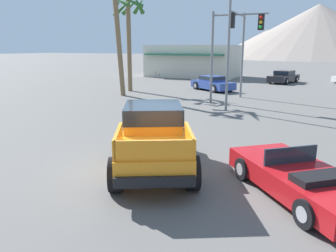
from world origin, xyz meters
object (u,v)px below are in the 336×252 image
object	(u,v)px
red_convertible_car	(301,179)
palm_tree_tall	(119,4)
parked_car_tan	(176,72)
palm_tree_short	(129,20)
traffic_light_main	(238,39)
parked_car_blue	(213,83)
orange_pickup_truck	(153,133)
traffic_light_crosswalk	(232,40)
parked_car_dark	(284,77)
street_lamp_post	(229,21)

from	to	relation	value
red_convertible_car	palm_tree_tall	xyz separation A→B (m)	(-13.30, 12.68, 6.15)
red_convertible_car	parked_car_tan	world-z (taller)	parked_car_tan
palm_tree_short	traffic_light_main	bearing A→B (deg)	-7.19
traffic_light_main	parked_car_tan	bearing A→B (deg)	-143.09
traffic_light_main	parked_car_blue	bearing A→B (deg)	-144.85
palm_tree_short	red_convertible_car	bearing A→B (deg)	-47.45
orange_pickup_truck	traffic_light_crosswalk	distance (m)	12.74
parked_car_dark	street_lamp_post	size ratio (longest dim) A/B	0.57
orange_pickup_truck	red_convertible_car	distance (m)	4.30
orange_pickup_truck	red_convertible_car	xyz separation A→B (m)	(4.24, -0.36, -0.61)
parked_car_dark	traffic_light_main	xyz separation A→B (m)	(-1.79, -13.23, 3.48)
traffic_light_main	palm_tree_short	world-z (taller)	palm_tree_short
street_lamp_post	traffic_light_main	bearing A→B (deg)	95.97
orange_pickup_truck	traffic_light_main	distance (m)	14.32
parked_car_dark	parked_car_blue	distance (m)	10.15
street_lamp_post	palm_tree_short	distance (m)	10.98
parked_car_dark	traffic_light_crosswalk	world-z (taller)	traffic_light_crosswalk
parked_car_tan	parked_car_dark	bearing A→B (deg)	-105.07
street_lamp_post	palm_tree_tall	size ratio (longest dim) A/B	0.95
orange_pickup_truck	palm_tree_tall	size ratio (longest dim) A/B	0.59
red_convertible_car	street_lamp_post	distance (m)	12.07
orange_pickup_truck	parked_car_blue	world-z (taller)	orange_pickup_truck
parked_car_blue	traffic_light_crosswalk	bearing A→B (deg)	62.11
traffic_light_crosswalk	street_lamp_post	distance (m)	2.76
red_convertible_car	parked_car_dark	distance (m)	27.75
street_lamp_post	palm_tree_short	bearing A→B (deg)	151.05
traffic_light_crosswalk	street_lamp_post	bearing A→B (deg)	-80.29
street_lamp_post	parked_car_tan	bearing A→B (deg)	121.29
traffic_light_main	traffic_light_crosswalk	distance (m)	1.60
red_convertible_car	palm_tree_short	size ratio (longest dim) A/B	0.57
traffic_light_main	palm_tree_tall	size ratio (longest dim) A/B	0.67
orange_pickup_truck	palm_tree_tall	xyz separation A→B (m)	(-9.06, 12.31, 5.54)
red_convertible_car	palm_tree_short	xyz separation A→B (m)	(-14.21, 15.48, 5.27)
palm_tree_short	palm_tree_tall	bearing A→B (deg)	-72.02
parked_car_tan	traffic_light_main	size ratio (longest dim) A/B	0.82
orange_pickup_truck	palm_tree_short	size ratio (longest dim) A/B	0.69
parked_car_tan	traffic_light_crosswalk	size ratio (longest dim) A/B	0.84
parked_car_dark	street_lamp_post	xyz separation A→B (m)	(-1.35, -17.37, 4.33)
parked_car_tan	palm_tree_tall	world-z (taller)	palm_tree_tall
traffic_light_main	street_lamp_post	bearing A→B (deg)	5.97
parked_car_dark	orange_pickup_truck	bearing A→B (deg)	103.39
parked_car_blue	street_lamp_post	distance (m)	10.10
red_convertible_car	street_lamp_post	size ratio (longest dim) A/B	0.52
parked_car_dark	street_lamp_post	bearing A→B (deg)	100.97
parked_car_blue	parked_car_tan	size ratio (longest dim) A/B	0.89
street_lamp_post	palm_tree_tall	bearing A→B (deg)	163.93
parked_car_tan	palm_tree_short	world-z (taller)	palm_tree_short
red_convertible_car	parked_car_dark	size ratio (longest dim) A/B	0.92
traffic_light_main	traffic_light_crosswalk	size ratio (longest dim) A/B	1.02
orange_pickup_truck	traffic_light_crosswalk	xyz separation A→B (m)	(-0.82, 12.36, 2.98)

